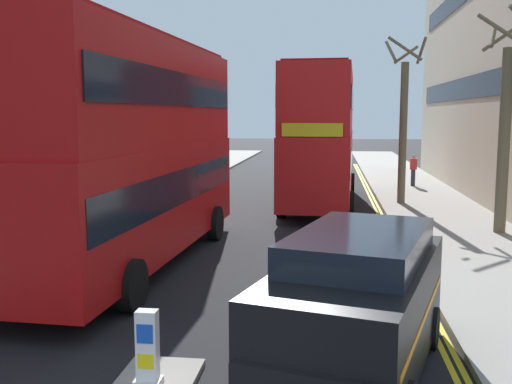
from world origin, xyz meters
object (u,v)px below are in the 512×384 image
Objects in this scene: double_decker_bus_oncoming at (321,133)px; taxi_minivan at (356,306)px; pedestrian_far at (413,169)px; keep_left_bollard at (148,354)px; double_decker_bus_away at (132,146)px.

double_decker_bus_oncoming is 2.12× the size of taxi_minivan.
taxi_minivan is 3.17× the size of pedestrian_far.
keep_left_bollard is at bearing -96.56° from double_decker_bus_oncoming.
double_decker_bus_away is 2.12× the size of taxi_minivan.
keep_left_bollard is 24.70m from pedestrian_far.
double_decker_bus_oncoming reaches higher than keep_left_bollard.
keep_left_bollard is at bearing -105.65° from pedestrian_far.
double_decker_bus_oncoming reaches higher than pedestrian_far.
keep_left_bollard is at bearing -160.75° from taxi_minivan.
double_decker_bus_away reaches higher than taxi_minivan.
pedestrian_far is (3.88, 22.81, -0.08)m from taxi_minivan.
double_decker_bus_oncoming is 8.02m from pedestrian_far.
double_decker_bus_oncoming is at bearing 83.44° from keep_left_bollard.
double_decker_bus_oncoming is (4.47, 10.80, 0.00)m from double_decker_bus_away.
double_decker_bus_oncoming is at bearing -126.75° from pedestrian_far.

